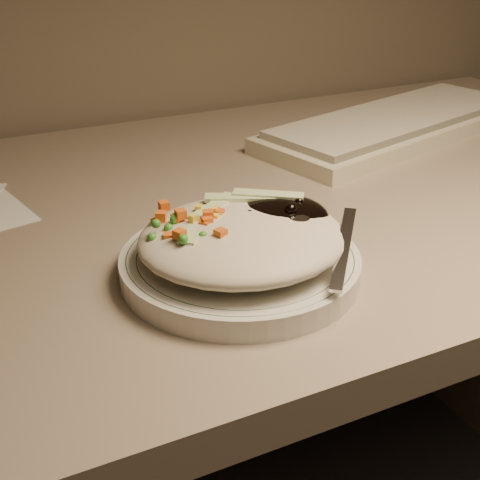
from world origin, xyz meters
name	(u,v)px	position (x,y,z in m)	size (l,w,h in m)	color
desk	(234,335)	(0.00, 1.38, 0.54)	(1.40, 0.70, 0.74)	gray
plate	(240,265)	(-0.08, 1.21, 0.75)	(0.22, 0.22, 0.02)	silver
plate_rim	(240,255)	(-0.08, 1.21, 0.76)	(0.21, 0.21, 0.00)	#144723
meal	(245,234)	(-0.07, 1.20, 0.78)	(0.21, 0.19, 0.05)	#BFB29B
keyboard	(396,125)	(0.32, 1.49, 0.76)	(0.49, 0.27, 0.03)	beige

